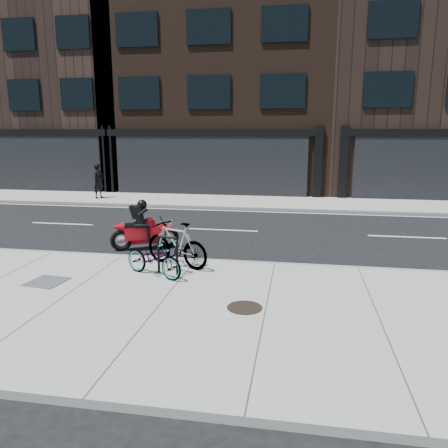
% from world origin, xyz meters
% --- Properties ---
extents(ground, '(120.00, 120.00, 0.00)m').
position_xyz_m(ground, '(0.00, 0.00, 0.00)').
color(ground, black).
rests_on(ground, ground).
extents(sidewalk_near, '(60.00, 6.00, 0.13)m').
position_xyz_m(sidewalk_near, '(0.00, -5.00, 0.07)').
color(sidewalk_near, gray).
rests_on(sidewalk_near, ground).
extents(sidewalk_far, '(60.00, 3.50, 0.13)m').
position_xyz_m(sidewalk_far, '(0.00, 7.75, 0.07)').
color(sidewalk_far, gray).
rests_on(sidewalk_far, ground).
extents(building_midwest, '(10.00, 10.00, 12.00)m').
position_xyz_m(building_midwest, '(-12.00, 14.50, 6.00)').
color(building_midwest, black).
rests_on(building_midwest, ground).
extents(building_center, '(12.00, 10.00, 14.50)m').
position_xyz_m(building_center, '(-2.00, 14.50, 7.25)').
color(building_center, black).
rests_on(building_center, ground).
extents(building_mideast, '(12.00, 10.00, 12.50)m').
position_xyz_m(building_mideast, '(10.00, 14.50, 6.25)').
color(building_mideast, black).
rests_on(building_mideast, ground).
extents(bike_rack, '(0.52, 0.15, 0.89)m').
position_xyz_m(bike_rack, '(-0.38, -3.19, 0.65)').
color(bike_rack, black).
rests_on(bike_rack, sidewalk_near).
extents(bicycle_front, '(1.69, 1.18, 0.84)m').
position_xyz_m(bicycle_front, '(-0.64, -3.40, 0.55)').
color(bicycle_front, gray).
rests_on(bicycle_front, sidewalk_near).
extents(bicycle_rear, '(1.89, 1.24, 1.10)m').
position_xyz_m(bicycle_rear, '(-0.33, -2.60, 0.68)').
color(bicycle_rear, gray).
rests_on(bicycle_rear, sidewalk_near).
extents(motorcycle, '(1.84, 1.02, 1.46)m').
position_xyz_m(motorcycle, '(-1.71, -0.78, 0.59)').
color(motorcycle, black).
rests_on(motorcycle, ground).
extents(pedestrian, '(0.58, 0.71, 1.69)m').
position_xyz_m(pedestrian, '(-7.05, 7.32, 0.97)').
color(pedestrian, black).
rests_on(pedestrian, sidewalk_far).
extents(manhole_cover, '(0.80, 0.80, 0.02)m').
position_xyz_m(manhole_cover, '(1.61, -4.87, 0.14)').
color(manhole_cover, black).
rests_on(manhole_cover, sidewalk_near).
extents(utility_grate, '(0.84, 0.84, 0.02)m').
position_xyz_m(utility_grate, '(-2.81, -4.20, 0.14)').
color(utility_grate, '#444446').
rests_on(utility_grate, sidewalk_near).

